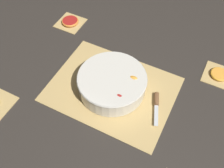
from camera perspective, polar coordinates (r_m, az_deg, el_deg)
The scene contains 8 objects.
ground_plane at distance 1.03m, azimuth -0.00°, elevation -1.17°, with size 6.00×6.00×0.00m, color #2D2823.
bamboo_mat_center at distance 1.02m, azimuth -0.00°, elevation -1.07°, with size 0.48×0.36×0.01m.
coaster_mat_near_left at distance 1.15m, azimuth 22.23°, elevation 1.76°, with size 0.12×0.12×0.01m.
coaster_mat_near_right at distance 1.31m, azimuth -9.05°, elevation 13.04°, with size 0.12×0.12×0.01m.
fruit_salad_bowl at distance 0.99m, azimuth -0.02°, elevation 0.41°, with size 0.26×0.26×0.08m.
paring_knife at distance 0.99m, azimuth 9.66°, elevation -3.64°, with size 0.06×0.14×0.02m.
orange_slice_whole at distance 1.14m, azimuth 22.35°, elevation 2.00°, with size 0.07×0.07×0.01m.
grapefruit_slice at distance 1.30m, azimuth -9.10°, elevation 13.34°, with size 0.08×0.08×0.01m.
Camera 1 is at (-0.27, 0.53, 0.83)m, focal length 42.00 mm.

